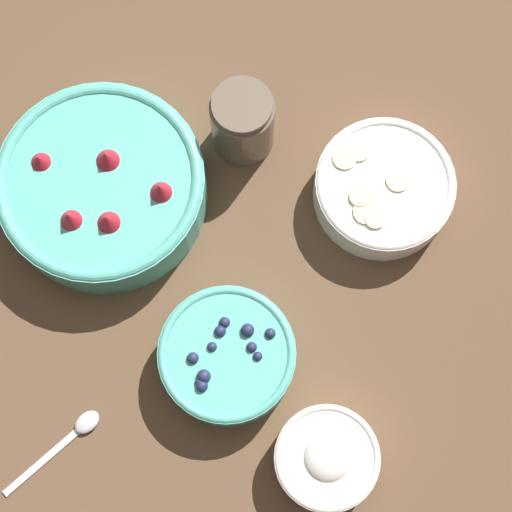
{
  "coord_description": "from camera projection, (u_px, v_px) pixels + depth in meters",
  "views": [
    {
      "loc": [
        -0.17,
        0.18,
        1.01
      ],
      "look_at": [
        -0.12,
        -0.06,
        0.05
      ],
      "focal_mm": 60.0,
      "sensor_mm": 36.0,
      "label": 1
    }
  ],
  "objects": [
    {
      "name": "spoon",
      "position": [
        70.0,
        437.0,
        0.99
      ],
      "size": [
        0.1,
        0.12,
        0.01
      ],
      "color": "silver",
      "rests_on": "ground_plane"
    },
    {
      "name": "bowl_strawberries",
      "position": [
        102.0,
        186.0,
        1.02
      ],
      "size": [
        0.25,
        0.25,
        0.09
      ],
      "color": "#56B7A8",
      "rests_on": "ground_plane"
    },
    {
      "name": "jar_chocolate",
      "position": [
        243.0,
        123.0,
        1.04
      ],
      "size": [
        0.08,
        0.08,
        0.11
      ],
      "color": "brown",
      "rests_on": "ground_plane"
    },
    {
      "name": "bowl_cream",
      "position": [
        326.0,
        458.0,
        0.96
      ],
      "size": [
        0.12,
        0.12,
        0.06
      ],
      "color": "silver",
      "rests_on": "ground_plane"
    },
    {
      "name": "ground_plane",
      "position": [
        147.0,
        293.0,
        1.03
      ],
      "size": [
        4.0,
        4.0,
        0.0
      ],
      "primitive_type": "plane",
      "color": "brown"
    },
    {
      "name": "bowl_blueberries",
      "position": [
        227.0,
        356.0,
        0.98
      ],
      "size": [
        0.16,
        0.16,
        0.06
      ],
      "color": "#56B7A8",
      "rests_on": "ground_plane"
    },
    {
      "name": "bowl_bananas",
      "position": [
        383.0,
        188.0,
        1.04
      ],
      "size": [
        0.17,
        0.17,
        0.05
      ],
      "color": "white",
      "rests_on": "ground_plane"
    }
  ]
}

